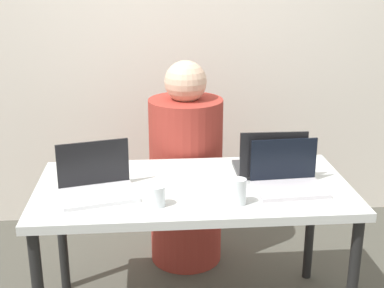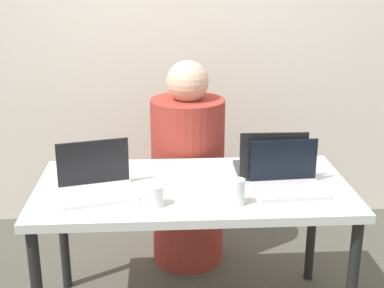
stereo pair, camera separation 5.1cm
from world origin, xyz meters
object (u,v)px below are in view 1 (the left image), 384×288
object	(u,v)px
water_glass_right	(239,193)
person_at_center	(186,175)
water_glass_left	(157,197)
laptop_front_right	(288,179)
laptop_front_left	(97,184)
laptop_back_right	(269,164)

from	to	relation	value
water_glass_right	person_at_center	bearing A→B (deg)	101.68
water_glass_left	water_glass_right	bearing A→B (deg)	-1.53
water_glass_left	laptop_front_right	bearing A→B (deg)	13.47
person_at_center	laptop_front_right	bearing A→B (deg)	119.12
person_at_center	water_glass_left	bearing A→B (deg)	74.38
person_at_center	water_glass_left	xyz separation A→B (m)	(-0.18, -0.82, 0.23)
laptop_front_left	water_glass_right	xyz separation A→B (m)	(0.62, -0.16, 0.00)
laptop_front_left	water_glass_right	size ratio (longest dim) A/B	3.27
laptop_front_right	water_glass_left	size ratio (longest dim) A/B	3.66
laptop_front_left	water_glass_left	distance (m)	0.31
person_at_center	laptop_front_right	distance (m)	0.83
laptop_back_right	water_glass_right	distance (m)	0.40
water_glass_right	laptop_front_left	bearing A→B (deg)	165.48
person_at_center	water_glass_left	world-z (taller)	person_at_center
laptop_front_left	water_glass_left	size ratio (longest dim) A/B	4.16
person_at_center	laptop_front_right	xyz separation A→B (m)	(0.42, -0.67, 0.24)
laptop_front_right	laptop_back_right	world-z (taller)	laptop_back_right
laptop_front_right	laptop_back_right	bearing A→B (deg)	100.20
person_at_center	water_glass_left	distance (m)	0.87
person_at_center	laptop_front_right	world-z (taller)	person_at_center
laptop_front_left	water_glass_left	bearing A→B (deg)	-43.64
laptop_front_left	water_glass_right	distance (m)	0.64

